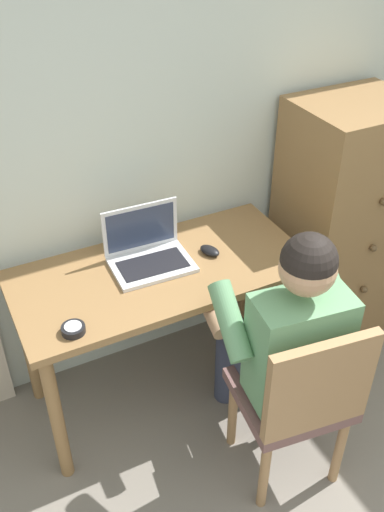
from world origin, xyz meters
TOP-DOWN VIEW (x-y plane):
  - wall_back at (0.00, 2.20)m, footprint 4.80×0.05m
  - desk at (-0.23, 1.83)m, footprint 1.27×0.60m
  - dresser at (0.81, 1.90)m, footprint 0.56×0.51m
  - chair at (0.04, 1.16)m, footprint 0.47×0.45m
  - person_seated at (0.06, 1.34)m, footprint 0.58×0.61m
  - laptop at (-0.26, 1.91)m, footprint 0.35×0.26m
  - computer_mouse at (0.01, 1.84)m, footprint 0.09×0.11m
  - desk_clock at (-0.68, 1.62)m, footprint 0.09×0.09m

SIDE VIEW (x-z plane):
  - chair at x=0.04m, z-range 0.05..0.93m
  - desk at x=-0.23m, z-range 0.26..1.01m
  - dresser at x=0.81m, z-range 0.00..1.28m
  - person_seated at x=0.06m, z-range 0.07..1.27m
  - desk_clock at x=-0.68m, z-range 0.75..0.78m
  - computer_mouse at x=0.01m, z-range 0.75..0.78m
  - laptop at x=-0.26m, z-range 0.68..0.92m
  - wall_back at x=0.00m, z-range 0.00..2.50m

